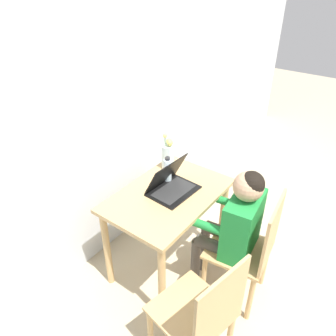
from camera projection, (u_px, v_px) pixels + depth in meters
wall_back at (119, 98)px, 2.43m from camera, size 6.40×0.05×2.50m
dining_table at (168, 207)px, 2.38m from camera, size 0.90×0.60×0.72m
chair_occupied at (249, 250)px, 2.21m from camera, size 0.45×0.45×0.90m
chair_spare at (201, 316)px, 1.80m from camera, size 0.47×0.47×0.90m
person_seated at (236, 221)px, 2.15m from camera, size 0.41×0.46×1.06m
laptop at (170, 184)px, 2.32m from camera, size 0.36×0.27×0.24m
flower_vase at (168, 155)px, 2.54m from camera, size 0.10×0.10×0.30m
water_bottle at (168, 170)px, 2.40m from camera, size 0.06×0.06×0.20m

